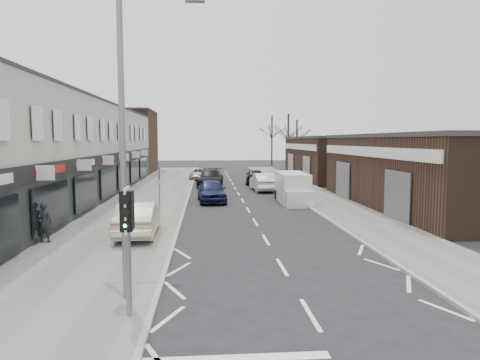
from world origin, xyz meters
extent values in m
plane|color=black|center=(0.00, 0.00, 0.00)|extent=(160.00, 160.00, 0.00)
cube|color=slate|center=(-6.75, 22.00, 0.06)|extent=(5.50, 64.00, 0.12)
cube|color=slate|center=(5.75, 22.00, 0.06)|extent=(3.50, 64.00, 0.12)
cube|color=beige|center=(-13.50, 19.50, 3.55)|extent=(8.00, 41.00, 7.10)
cube|color=#42271C|center=(-13.50, 45.00, 4.00)|extent=(8.00, 10.00, 8.00)
cube|color=#3A251A|center=(12.50, 14.00, 2.25)|extent=(10.00, 18.00, 4.50)
cube|color=#3A251A|center=(12.50, 34.00, 2.25)|extent=(10.00, 16.00, 4.50)
cylinder|color=slate|center=(-4.40, -2.00, 1.62)|extent=(0.12, 0.12, 3.00)
cube|color=silver|center=(-4.40, -2.00, 2.67)|extent=(0.05, 0.55, 1.10)
cube|color=black|center=(-4.40, -2.12, 2.67)|extent=(0.28, 0.22, 0.95)
sphere|color=#0CE533|center=(-4.40, -2.24, 2.37)|extent=(0.18, 0.18, 0.18)
cube|color=black|center=(-4.40, -1.88, 2.67)|extent=(0.26, 0.20, 0.90)
cylinder|color=slate|center=(-4.70, -0.80, 4.12)|extent=(0.16, 0.16, 8.00)
cylinder|color=slate|center=(-5.20, 12.00, 1.37)|extent=(0.07, 0.07, 2.50)
cube|color=white|center=(-5.15, 12.00, 1.97)|extent=(0.04, 0.45, 0.25)
cube|color=silver|center=(3.40, 17.24, 1.02)|extent=(1.97, 4.53, 2.05)
cube|color=silver|center=(3.40, 14.61, 0.53)|extent=(1.83, 0.83, 1.08)
cylinder|color=black|center=(2.57, 15.67, 0.34)|extent=(0.21, 0.68, 0.68)
cylinder|color=black|center=(4.23, 15.67, 0.34)|extent=(0.21, 0.68, 0.68)
cylinder|color=black|center=(2.57, 18.81, 0.34)|extent=(0.21, 0.68, 0.68)
cylinder|color=black|center=(4.23, 18.81, 0.34)|extent=(0.21, 0.68, 0.68)
imported|color=#BDB897|center=(-5.57, 6.87, 0.87)|extent=(1.72, 4.59, 1.50)
imported|color=black|center=(-9.20, 5.78, 0.96)|extent=(0.65, 0.47, 1.68)
imported|color=#12173A|center=(-2.21, 17.70, 0.78)|extent=(2.15, 4.69, 1.56)
imported|color=black|center=(-2.20, 27.69, 0.80)|extent=(2.66, 5.64, 1.59)
imported|color=#B6AD91|center=(-3.31, 34.93, 0.61)|extent=(2.41, 4.54, 1.22)
imported|color=silver|center=(2.20, 23.88, 0.76)|extent=(1.86, 4.69, 1.52)
imported|color=black|center=(2.20, 29.62, 0.76)|extent=(2.23, 4.61, 1.52)
camera|label=1|loc=(-2.53, -12.07, 4.31)|focal=32.00mm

